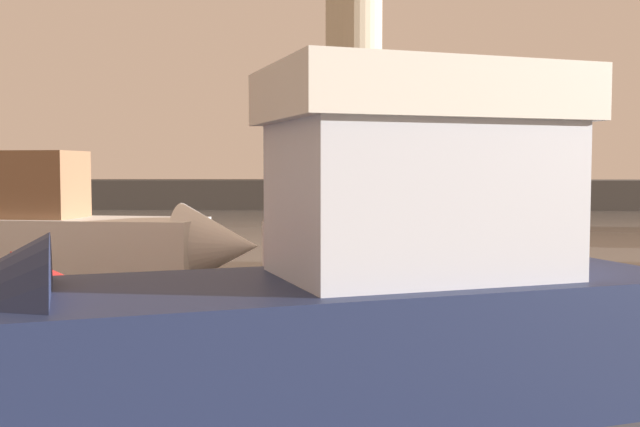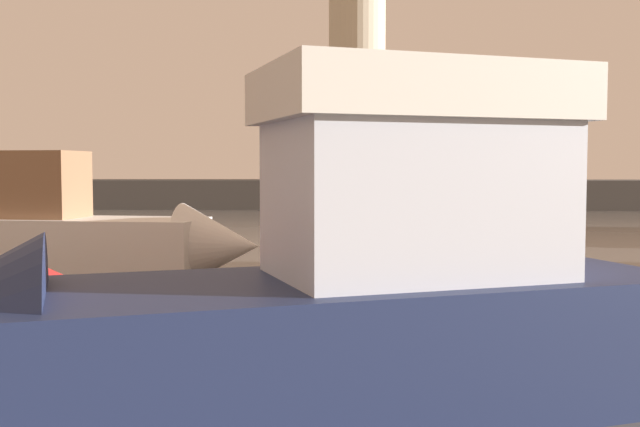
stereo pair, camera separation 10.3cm
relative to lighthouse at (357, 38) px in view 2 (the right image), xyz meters
The scene contains 6 objects.
ground_plane 26.39m from the lighthouse, 88.13° to the right, with size 220.00×220.00×0.00m, color #4C4742.
breakwater 10.13m from the lighthouse, ahead, with size 81.77×4.42×1.88m, color #423F3D.
lighthouse is the anchor object (origin of this frame).
motorboat_1 32.66m from the lighthouse, 86.31° to the right, with size 7.93×8.87×3.60m.
motorboat_2 32.67m from the lighthouse, 102.42° to the right, with size 8.72×3.12×3.36m.
motorboat_4 42.15m from the lighthouse, 91.60° to the right, with size 9.48×5.69×4.21m.
Camera 2 is at (-1.08, -0.79, 2.67)m, focal length 41.78 mm.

